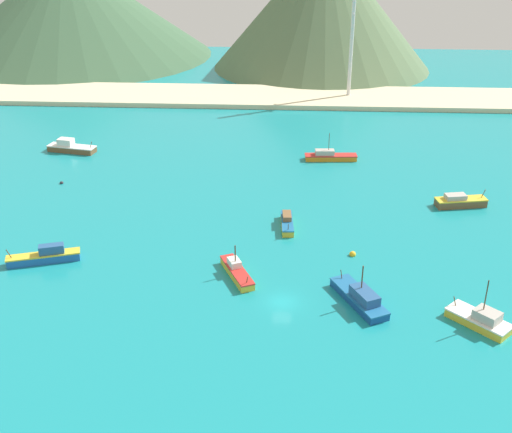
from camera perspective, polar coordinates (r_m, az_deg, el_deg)
ground at (r=112.31m, az=2.64°, el=0.74°), size 260.00×280.00×0.50m
fishing_boat_0 at (r=133.92m, az=6.59°, el=5.37°), size 10.88×3.08×5.77m
fishing_boat_1 at (r=117.63m, az=17.75°, el=1.29°), size 9.27×4.19×2.97m
fishing_boat_2 at (r=86.26m, az=9.30°, el=-7.16°), size 7.36×10.82×5.83m
fishing_boat_3 at (r=85.86m, az=19.42°, el=-8.66°), size 7.94×7.90×6.73m
fishing_boat_4 at (r=143.36m, az=-16.22°, el=5.96°), size 10.83×4.90×2.80m
fishing_boat_5 at (r=99.58m, az=-18.32°, el=-3.39°), size 10.66×5.03×2.82m
fishing_boat_7 at (r=105.04m, az=2.79°, el=-0.53°), size 2.33×7.84×2.34m
fishing_boat_8 at (r=91.29m, az=-1.74°, el=-4.91°), size 5.69×9.15×4.66m
buoy_0 at (r=97.75m, az=8.62°, el=-3.36°), size 1.01×1.01×1.01m
buoy_2 at (r=127.11m, az=-16.98°, el=2.88°), size 0.69×0.69×0.69m
beach_strip at (r=177.62m, az=2.98°, el=10.63°), size 247.00×20.92×1.20m
hill_west at (r=238.70m, az=-16.34°, el=17.59°), size 96.36×96.36×33.34m
hill_central at (r=212.41m, az=6.02°, el=18.38°), size 69.61×69.61×39.72m
radio_tower at (r=175.08m, az=8.61°, el=16.15°), size 3.62×2.89×36.17m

